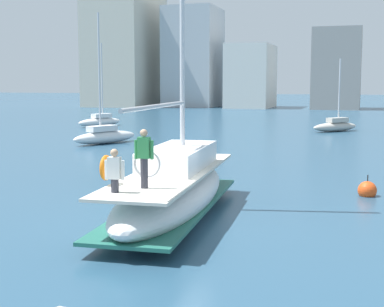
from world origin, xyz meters
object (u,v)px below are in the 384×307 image
at_px(moored_sloop_near, 105,135).
at_px(moored_catamaran, 335,126).
at_px(main_sailboat, 174,189).
at_px(mooring_buoy, 367,190).
at_px(moored_ketch_distant, 100,121).

bearing_deg(moored_sloop_near, moored_catamaran, 44.67).
relative_size(main_sailboat, mooring_buoy, 12.83).
bearing_deg(moored_ketch_distant, main_sailboat, -59.62).
bearing_deg(moored_sloop_near, mooring_buoy, -37.39).
relative_size(moored_ketch_distant, mooring_buoy, 8.54).
distance_m(moored_sloop_near, moored_ketch_distant, 15.86).
relative_size(moored_catamaran, moored_ketch_distant, 0.78).
bearing_deg(mooring_buoy, moored_catamaran, 95.14).
xyz_separation_m(moored_sloop_near, moored_ketch_distant, (-7.46, 14.00, -0.03)).
xyz_separation_m(moored_ketch_distant, mooring_buoy, (25.11, -27.48, -0.36)).
height_order(moored_catamaran, moored_ketch_distant, moored_ketch_distant).
bearing_deg(moored_ketch_distant, mooring_buoy, -47.59).
relative_size(moored_catamaran, mooring_buoy, 6.69).
relative_size(main_sailboat, moored_catamaran, 1.92).
distance_m(moored_catamaran, moored_ketch_distant, 22.57).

